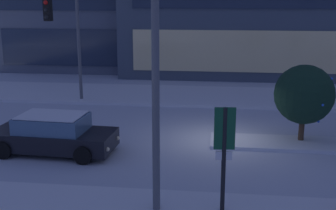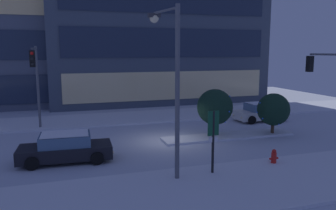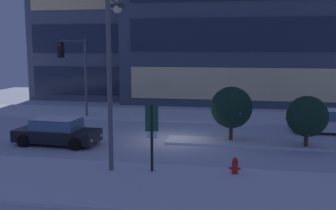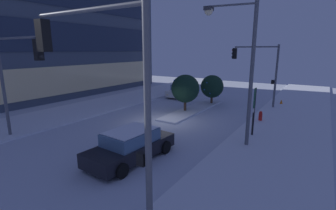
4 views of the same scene
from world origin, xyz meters
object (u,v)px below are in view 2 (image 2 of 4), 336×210
(car_near, at_px, (66,148))
(car_far, at_px, (261,112))
(fire_hydrant, at_px, (274,158))
(parking_info_sign, at_px, (213,135))
(decorated_tree_left_of_median, at_px, (273,109))
(street_lamp_arched, at_px, (170,68))
(decorated_tree_median, at_px, (215,107))
(traffic_light_corner_near_right, at_px, (335,82))
(traffic_light_corner_far_left, at_px, (36,73))

(car_near, bearing_deg, car_far, 24.03)
(car_near, height_order, fire_hydrant, car_near)
(parking_info_sign, relative_size, decorated_tree_left_of_median, 1.05)
(street_lamp_arched, bearing_deg, decorated_tree_left_of_median, -68.69)
(car_near, distance_m, parking_info_sign, 7.68)
(car_near, relative_size, car_far, 1.11)
(decorated_tree_median, distance_m, decorated_tree_left_of_median, 4.07)
(traffic_light_corner_near_right, distance_m, street_lamp_arched, 10.56)
(parking_info_sign, bearing_deg, decorated_tree_left_of_median, -56.96)
(street_lamp_arched, height_order, decorated_tree_median, street_lamp_arched)
(car_far, height_order, decorated_tree_left_of_median, decorated_tree_left_of_median)
(street_lamp_arched, height_order, decorated_tree_left_of_median, street_lamp_arched)
(car_near, distance_m, car_far, 16.48)
(traffic_light_corner_far_left, relative_size, decorated_tree_left_of_median, 2.10)
(car_far, height_order, traffic_light_corner_far_left, traffic_light_corner_far_left)
(car_near, height_order, parking_info_sign, parking_info_sign)
(fire_hydrant, bearing_deg, street_lamp_arched, 176.95)
(traffic_light_corner_near_right, height_order, fire_hydrant, traffic_light_corner_near_right)
(street_lamp_arched, relative_size, decorated_tree_median, 2.36)
(traffic_light_corner_near_right, xyz_separation_m, street_lamp_arched, (-10.43, -1.33, 1.04))
(car_far, distance_m, fire_hydrant, 11.20)
(car_near, distance_m, traffic_light_corner_near_right, 15.39)
(traffic_light_corner_far_left, relative_size, fire_hydrant, 7.13)
(traffic_light_corner_far_left, bearing_deg, traffic_light_corner_near_right, 61.93)
(decorated_tree_left_of_median, bearing_deg, parking_info_sign, -141.72)
(traffic_light_corner_far_left, xyz_separation_m, street_lamp_arched, (6.06, -10.13, 0.73))
(decorated_tree_median, bearing_deg, fire_hydrant, -86.99)
(car_far, bearing_deg, fire_hydrant, 59.92)
(car_far, bearing_deg, traffic_light_corner_near_right, 86.17)
(traffic_light_corner_far_left, bearing_deg, car_near, 13.66)
(decorated_tree_median, bearing_deg, traffic_light_corner_near_right, -39.80)
(car_near, distance_m, decorated_tree_left_of_median, 13.63)
(car_near, xyz_separation_m, fire_hydrant, (9.84, -3.86, -0.31))
(car_far, relative_size, street_lamp_arched, 0.57)
(fire_hydrant, height_order, decorated_tree_median, decorated_tree_median)
(decorated_tree_left_of_median, bearing_deg, traffic_light_corner_far_left, 161.50)
(traffic_light_corner_far_left, distance_m, decorated_tree_median, 12.12)
(traffic_light_corner_far_left, relative_size, street_lamp_arched, 0.79)
(fire_hydrant, distance_m, decorated_tree_median, 6.32)
(traffic_light_corner_near_right, height_order, parking_info_sign, traffic_light_corner_near_right)
(traffic_light_corner_far_left, xyz_separation_m, fire_hydrant, (11.43, -10.41, -3.79))
(street_lamp_arched, bearing_deg, traffic_light_corner_far_left, 22.89)
(car_near, height_order, traffic_light_corner_near_right, traffic_light_corner_near_right)
(decorated_tree_median, bearing_deg, car_far, 31.48)
(street_lamp_arched, distance_m, decorated_tree_left_of_median, 10.84)
(parking_info_sign, bearing_deg, fire_hydrant, -90.46)
(car_near, xyz_separation_m, street_lamp_arched, (4.47, -3.57, 4.21))
(decorated_tree_median, bearing_deg, street_lamp_arched, -130.95)
(fire_hydrant, bearing_deg, parking_info_sign, -175.22)
(street_lamp_arched, bearing_deg, car_far, -57.27)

